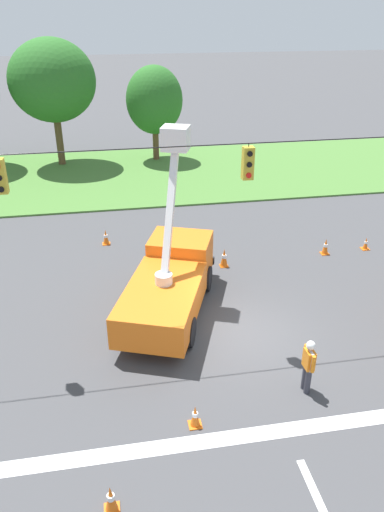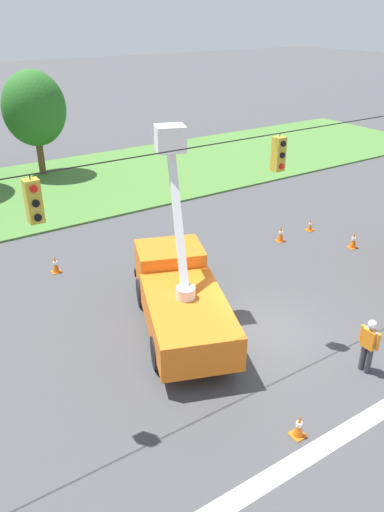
% 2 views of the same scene
% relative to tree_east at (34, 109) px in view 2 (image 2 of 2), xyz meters
% --- Properties ---
extents(ground_plane, '(200.00, 200.00, 0.00)m').
position_rel_tree_east_xyz_m(ground_plane, '(0.61, -21.19, -4.16)').
color(ground_plane, '#424244').
extents(grass_verge, '(56.00, 12.00, 0.10)m').
position_rel_tree_east_xyz_m(grass_verge, '(0.61, -3.19, -4.11)').
color(grass_verge, '#477533').
rests_on(grass_verge, ground).
extents(signal_gantry, '(26.20, 0.33, 7.20)m').
position_rel_tree_east_xyz_m(signal_gantry, '(0.60, -21.19, 0.27)').
color(signal_gantry, slate).
rests_on(signal_gantry, ground).
extents(tree_east, '(3.85, 3.55, 6.45)m').
position_rel_tree_east_xyz_m(tree_east, '(0.00, 0.00, 0.00)').
color(tree_east, brown).
rests_on(tree_east, ground).
extents(utility_truck_bucket_lift, '(4.49, 6.77, 6.47)m').
position_rel_tree_east_xyz_m(utility_truck_bucket_lift, '(-1.65, -19.32, -2.88)').
color(utility_truck_bucket_lift, orange).
rests_on(utility_truck_bucket_lift, ground).
extents(road_worker, '(0.26, 0.65, 1.77)m').
position_rel_tree_east_xyz_m(road_worker, '(1.67, -24.32, -3.16)').
color(road_worker, '#383842').
rests_on(road_worker, ground).
extents(traffic_cone_mid_left, '(0.36, 0.36, 0.58)m').
position_rel_tree_east_xyz_m(traffic_cone_mid_left, '(7.89, -15.92, -3.89)').
color(traffic_cone_mid_left, orange).
rests_on(traffic_cone_mid_left, ground).
extents(traffic_cone_mid_right, '(0.36, 0.36, 0.82)m').
position_rel_tree_east_xyz_m(traffic_cone_mid_right, '(1.09, -16.39, -3.75)').
color(traffic_cone_mid_right, orange).
rests_on(traffic_cone_mid_right, ground).
extents(traffic_cone_near_bucket, '(0.36, 0.36, 0.72)m').
position_rel_tree_east_xyz_m(traffic_cone_near_bucket, '(-3.87, -13.29, -3.81)').
color(traffic_cone_near_bucket, orange).
rests_on(traffic_cone_near_bucket, ground).
extents(traffic_cone_lane_edge_b, '(0.36, 0.36, 0.74)m').
position_rel_tree_east_xyz_m(traffic_cone_lane_edge_b, '(5.85, -16.05, -3.80)').
color(traffic_cone_lane_edge_b, orange).
rests_on(traffic_cone_lane_edge_b, ground).
extents(traffic_cone_far_left, '(0.36, 0.36, 0.67)m').
position_rel_tree_east_xyz_m(traffic_cone_far_left, '(-1.77, -25.09, -3.84)').
color(traffic_cone_far_left, orange).
rests_on(traffic_cone_far_left, ground).
extents(traffic_cone_far_right, '(0.36, 0.36, 0.77)m').
position_rel_tree_east_xyz_m(traffic_cone_far_right, '(8.09, -18.38, -3.78)').
color(traffic_cone_far_right, orange).
rests_on(traffic_cone_far_right, ground).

